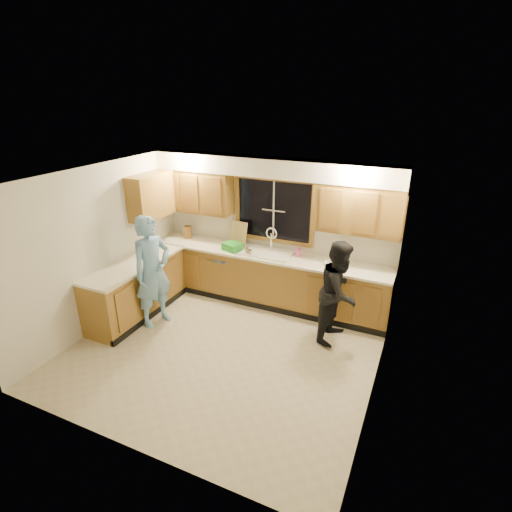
{
  "coord_description": "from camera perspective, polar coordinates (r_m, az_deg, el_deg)",
  "views": [
    {
      "loc": [
        2.41,
        -4.18,
        3.49
      ],
      "look_at": [
        0.23,
        0.65,
        1.27
      ],
      "focal_mm": 28.0,
      "sensor_mm": 36.0,
      "label": 1
    }
  ],
  "objects": [
    {
      "name": "woman",
      "position": [
        5.94,
        11.81,
        -5.02
      ],
      "size": [
        0.7,
        0.84,
        1.55
      ],
      "primitive_type": "imported",
      "rotation": [
        0.0,
        0.0,
        1.42
      ],
      "color": "black",
      "rests_on": "floor"
    },
    {
      "name": "wall_back",
      "position": [
        6.91,
        2.55,
        3.76
      ],
      "size": [
        4.2,
        0.0,
        4.2
      ],
      "primitive_type": "plane",
      "rotation": [
        1.57,
        0.0,
        0.0
      ],
      "color": "beige",
      "rests_on": "ground"
    },
    {
      "name": "upper_cabinets_right",
      "position": [
        6.23,
        14.39,
        6.46
      ],
      "size": [
        1.35,
        0.33,
        0.75
      ],
      "primitive_type": "cube",
      "color": "olive",
      "rests_on": "wall_back"
    },
    {
      "name": "knife_block",
      "position": [
        7.55,
        -9.74,
        3.38
      ],
      "size": [
        0.15,
        0.14,
        0.23
      ],
      "primitive_type": "cube",
      "rotation": [
        0.0,
        0.0,
        0.31
      ],
      "color": "brown",
      "rests_on": "countertop_back"
    },
    {
      "name": "upper_cabinets_return",
      "position": [
        7.05,
        -14.76,
        8.29
      ],
      "size": [
        0.33,
        0.9,
        0.75
      ],
      "primitive_type": "cube",
      "color": "olive",
      "rests_on": "wall_left"
    },
    {
      "name": "upper_cabinets_left",
      "position": [
        7.25,
        -8.52,
        9.15
      ],
      "size": [
        1.35,
        0.33,
        0.75
      ],
      "primitive_type": "cube",
      "color": "olive",
      "rests_on": "wall_back"
    },
    {
      "name": "can_left",
      "position": [
        6.7,
        -1.27,
        0.68
      ],
      "size": [
        0.08,
        0.08,
        0.12
      ],
      "primitive_type": "cylinder",
      "rotation": [
        0.0,
        0.0,
        -0.18
      ],
      "color": "#B6AA8C",
      "rests_on": "countertop_back"
    },
    {
      "name": "countertop_back",
      "position": [
        6.77,
        1.5,
        0.17
      ],
      "size": [
        4.2,
        0.63,
        0.04
      ],
      "primitive_type": "cube",
      "color": "#F4EACD",
      "rests_on": "base_cabinets_back"
    },
    {
      "name": "dish_crate",
      "position": [
        6.9,
        -3.41,
        1.37
      ],
      "size": [
        0.34,
        0.33,
        0.13
      ],
      "primitive_type": "cube",
      "rotation": [
        0.0,
        0.0,
        -0.28
      ],
      "color": "#259127",
      "rests_on": "countertop_back"
    },
    {
      "name": "man",
      "position": [
        6.35,
        -14.55,
        -2.18
      ],
      "size": [
        0.59,
        0.75,
        1.79
      ],
      "primitive_type": "imported",
      "rotation": [
        0.0,
        0.0,
        1.29
      ],
      "color": "#699CC8",
      "rests_on": "floor"
    },
    {
      "name": "soap_bottle",
      "position": [
        6.68,
        6.07,
        0.78
      ],
      "size": [
        0.11,
        0.11,
        0.18
      ],
      "primitive_type": "imported",
      "rotation": [
        0.0,
        0.0,
        0.33
      ],
      "color": "#E65798",
      "rests_on": "countertop_back"
    },
    {
      "name": "dishwasher",
      "position": [
        7.31,
        -4.68,
        -2.32
      ],
      "size": [
        0.6,
        0.56,
        0.82
      ],
      "primitive_type": "cube",
      "color": "silver",
      "rests_on": "floor"
    },
    {
      "name": "can_right",
      "position": [
        6.65,
        -0.81,
        0.45
      ],
      "size": [
        0.08,
        0.08,
        0.11
      ],
      "primitive_type": "cylinder",
      "rotation": [
        0.0,
        0.0,
        0.36
      ],
      "color": "#B6AA8C",
      "rests_on": "countertop_back"
    },
    {
      "name": "stove",
      "position": [
        6.53,
        -19.88,
        -6.54
      ],
      "size": [
        0.58,
        0.75,
        0.9
      ],
      "primitive_type": "cube",
      "color": "silver",
      "rests_on": "floor"
    },
    {
      "name": "soffit",
      "position": [
        6.48,
        2.12,
        12.54
      ],
      "size": [
        4.2,
        0.35,
        0.3
      ],
      "primitive_type": "cube",
      "color": "white",
      "rests_on": "wall_back"
    },
    {
      "name": "wall_right",
      "position": [
        4.75,
        17.74,
        -6.6
      ],
      "size": [
        0.0,
        3.8,
        3.8
      ],
      "primitive_type": "plane",
      "rotation": [
        1.57,
        0.0,
        -1.57
      ],
      "color": "beige",
      "rests_on": "ground"
    },
    {
      "name": "window_frame",
      "position": [
        6.8,
        2.57,
        6.53
      ],
      "size": [
        1.44,
        0.03,
        1.14
      ],
      "color": "black",
      "rests_on": "wall_back"
    },
    {
      "name": "floor",
      "position": [
        5.96,
        -4.71,
        -13.27
      ],
      "size": [
        4.2,
        4.2,
        0.0
      ],
      "primitive_type": "plane",
      "color": "#C2B595",
      "rests_on": "ground"
    },
    {
      "name": "base_cabinets_left",
      "position": [
        6.9,
        -16.67,
        -4.6
      ],
      "size": [
        0.6,
        1.9,
        0.88
      ],
      "primitive_type": "cube",
      "color": "olive",
      "rests_on": "ground"
    },
    {
      "name": "countertop_left",
      "position": [
        6.7,
        -17.01,
        -1.12
      ],
      "size": [
        0.63,
        1.9,
        0.04
      ],
      "primitive_type": "cube",
      "color": "#F4EACD",
      "rests_on": "base_cabinets_left"
    },
    {
      "name": "sink",
      "position": [
        6.8,
        1.56,
        -0.04
      ],
      "size": [
        0.86,
        0.52,
        0.57
      ],
      "color": "white",
      "rests_on": "countertop_back"
    },
    {
      "name": "ceiling",
      "position": [
        4.93,
        -5.64,
        11.0
      ],
      "size": [
        4.2,
        4.2,
        0.0
      ],
      "primitive_type": "plane",
      "rotation": [
        3.14,
        0.0,
        0.0
      ],
      "color": "silver"
    },
    {
      "name": "cutting_board",
      "position": [
        7.07,
        -2.5,
        3.23
      ],
      "size": [
        0.34,
        0.16,
        0.43
      ],
      "primitive_type": "cube",
      "rotation": [
        -0.21,
        0.0,
        -0.15
      ],
      "color": "tan",
      "rests_on": "countertop_back"
    },
    {
      "name": "wall_left",
      "position": [
        6.55,
        -21.41,
        1.05
      ],
      "size": [
        0.0,
        3.8,
        3.8
      ],
      "primitive_type": "plane",
      "rotation": [
        1.57,
        0.0,
        1.57
      ],
      "color": "beige",
      "rests_on": "ground"
    },
    {
      "name": "bowl",
      "position": [
        6.43,
        10.52,
        -1.05
      ],
      "size": [
        0.2,
        0.2,
        0.05
      ],
      "primitive_type": "imported",
      "rotation": [
        0.0,
        0.0,
        0.06
      ],
      "color": "silver",
      "rests_on": "countertop_back"
    },
    {
      "name": "base_cabinets_back",
      "position": [
        6.97,
        1.51,
        -3.28
      ],
      "size": [
        4.2,
        0.6,
        0.88
      ],
      "primitive_type": "cube",
      "color": "olive",
      "rests_on": "ground"
    }
  ]
}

